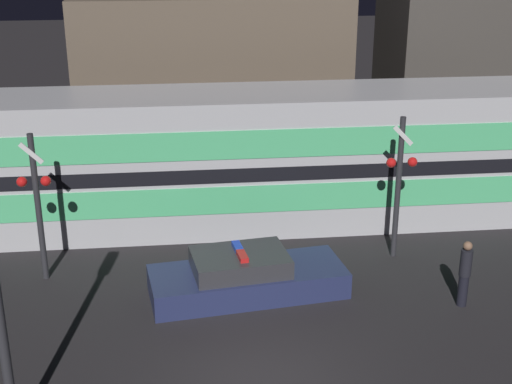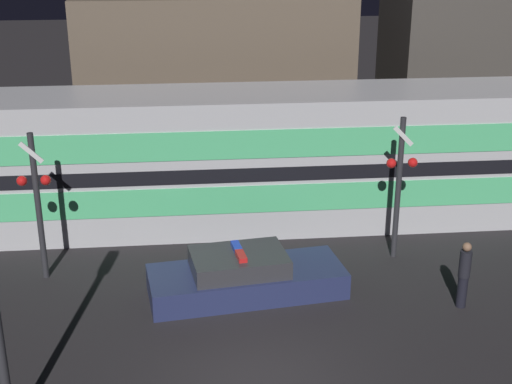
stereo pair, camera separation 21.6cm
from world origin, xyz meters
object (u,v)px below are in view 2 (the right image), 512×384
at_px(train, 264,159).
at_px(pedestrian, 464,274).
at_px(crossing_signal_near, 399,181).
at_px(police_car, 245,277).

xyz_separation_m(train, pedestrian, (4.19, -5.76, -1.18)).
relative_size(pedestrian, crossing_signal_near, 0.42).
bearing_deg(police_car, pedestrian, -20.17).
bearing_deg(pedestrian, police_car, 167.35).
height_order(pedestrian, crossing_signal_near, crossing_signal_near).
distance_m(train, police_car, 4.97).
bearing_deg(train, pedestrian, -53.97).
bearing_deg(crossing_signal_near, police_car, -158.71).
xyz_separation_m(train, crossing_signal_near, (3.34, -2.92, 0.19)).
relative_size(police_car, crossing_signal_near, 1.26).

